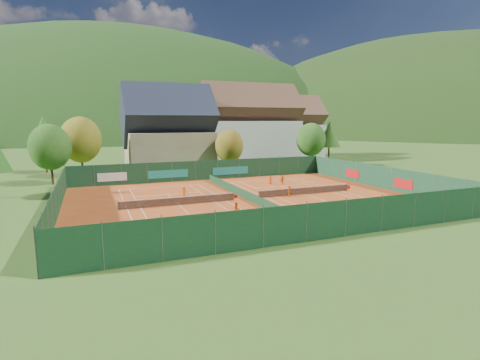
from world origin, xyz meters
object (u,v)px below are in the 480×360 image
Objects in this scene: ball_hopper at (384,208)px; player_left_near at (173,231)px; player_right_near at (289,191)px; player_left_mid at (236,210)px; player_right_far_b at (282,180)px; chalet at (169,134)px; player_right_far_a at (270,180)px; hotel_block_b at (288,130)px; player_left_far at (184,192)px; hotel_block_a at (250,128)px.

ball_hopper is 21.27m from player_left_near.
player_left_mid is at bearing -175.23° from player_right_near.
player_left_near is 0.93× the size of player_right_far_b.
chalet is 10.89× the size of player_left_mid.
player_right_near is 1.19× the size of player_right_far_a.
hotel_block_b reaches higher than player_left_far.
ball_hopper is at bearing -95.87° from player_right_near.
hotel_block_a is 48.13m from ball_hopper.
player_left_mid reaches higher than player_right_near.
player_left_mid is (-34.08, -51.24, -5.88)m from hotel_block_b.
player_left_mid is (-20.08, -43.24, -6.64)m from hotel_block_a.
player_right_near is at bearing -179.35° from player_left_far.
player_right_far_a is (-8.70, -27.66, -6.79)m from hotel_block_a.
ball_hopper is 0.54× the size of player_left_mid.
hotel_block_b is at bearing 70.29° from ball_hopper.
player_left_mid is (-1.08, -37.24, -5.88)m from chalet.
player_right_far_b is at bearing 37.25° from player_right_near.
ball_hopper is (-5.80, -47.29, -6.83)m from hotel_block_a.
player_left_near is at bearing 91.82° from player_left_far.
hotel_block_b is 14.59× the size of player_right_far_a.
player_left_far reaches higher than player_left_near.
player_right_near is at bearing -118.86° from hotel_block_b.
ball_hopper is 0.59× the size of player_right_far_b.
player_left_far is at bearing 76.44° from player_left_near.
player_left_far is (-22.67, -32.74, -6.66)m from hotel_block_a.
player_right_near is (12.07, -3.89, -0.02)m from player_left_far.
chalet is 37.71m from player_left_mid.
player_right_far_a is at bearing -107.46° from hotel_block_a.
hotel_block_b reaches higher than player_left_near.
hotel_block_a reaches higher than ball_hopper.
player_left_near is 0.90× the size of player_right_near.
ball_hopper is at bearing 88.41° from player_right_far_a.
hotel_block_a reaches higher than hotel_block_b.
player_right_near is at bearing 114.24° from ball_hopper.
hotel_block_b is at bearing -132.47° from player_right_far_a.
hotel_block_b is at bearing -113.48° from player_left_far.
hotel_block_a is at bearing -117.45° from player_right_far_a.
player_left_far is 1.03× the size of player_right_near.
chalet is 12.83× the size of player_left_near.
hotel_block_a is at bearing -124.19° from player_right_far_b.
player_left_mid is at bearing 43.86° from player_right_far_a.
chalet is 19.94m from hotel_block_a.
player_right_far_a is (13.97, 5.08, -0.13)m from player_left_far.
ball_hopper is 0.57× the size of player_right_near.
player_left_near is (-8.07, -41.40, -5.99)m from chalet.
player_right_far_b is at bearing -146.32° from player_left_far.
player_left_far is at bearing 132.03° from player_right_near.
player_right_near reaches higher than player_right_far_b.
player_left_far is (-3.67, -26.74, -5.90)m from chalet.
hotel_block_b is 11.62× the size of player_left_mid.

